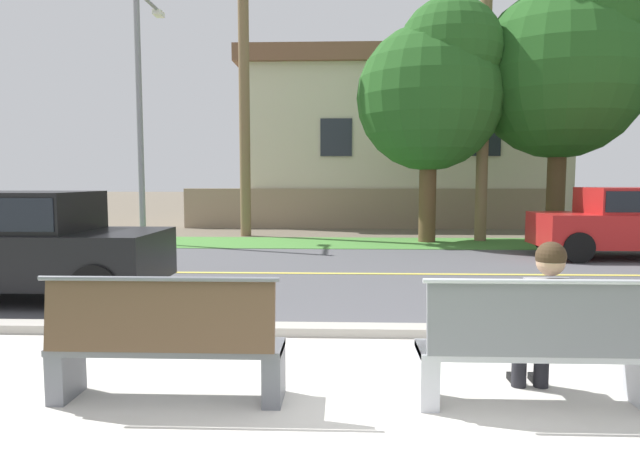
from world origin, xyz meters
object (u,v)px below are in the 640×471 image
Objects in this scene: seated_person_grey at (544,315)px; shade_tree_left at (568,60)px; car_black_near at (9,240)px; streetlamp at (142,97)px; car_red_far at (638,219)px; bench_right at (539,350)px; bench_left at (166,346)px; palm_tree_short at (243,3)px; shade_tree_far_left at (434,87)px.

seated_person_grey is 0.17× the size of shade_tree_left.
car_black_near is 7.95m from streetlamp.
shade_tree_left is at bearing 3.92° from streetlamp.
bench_right is at bearing -120.20° from car_red_far.
bench_left is 0.23× the size of shade_tree_left.
streetlamp is 4.35m from palm_tree_short.
bench_right is at bearing -94.82° from shade_tree_far_left.
shade_tree_far_left is 0.75× the size of palm_tree_short.
palm_tree_short is (-8.96, 1.30, 1.98)m from shade_tree_left.
seated_person_grey is 0.15× the size of palm_tree_short.
car_red_far reaches higher than bench_left.
palm_tree_short is at bearing 171.73° from shade_tree_left.
streetlamp is at bearing -176.08° from shade_tree_left.
palm_tree_short is (-1.62, 13.16, 6.42)m from bench_left.
palm_tree_short is at bearing 79.20° from car_black_near.
shade_tree_left reaches higher than car_black_near.
seated_person_grey is 7.24m from car_black_near.
streetlamp is (-0.58, 7.33, 3.02)m from car_black_near.
seated_person_grey is 0.29× the size of car_black_near.
car_black_near reaches higher than seated_person_grey.
palm_tree_short reaches higher than bench_left.
palm_tree_short is (-9.38, 4.61, 6.02)m from car_red_far.
bench_right is at bearing -31.12° from car_black_near.
bench_left is 1.00× the size of bench_right.
car_black_near is at bearing 132.34° from bench_left.
car_black_near is at bearing -100.80° from palm_tree_short.
shade_tree_far_left reaches higher than bench_right.
seated_person_grey is 15.08m from palm_tree_short.
shade_tree_left reaches higher than bench_left.
car_red_far is (7.76, 8.54, 0.40)m from bench_left.
shade_tree_left is at bearing -8.27° from palm_tree_short.
streetlamp reaches higher than car_black_near.
palm_tree_short reaches higher than car_black_near.
palm_tree_short is (1.80, 9.41, 6.02)m from car_black_near.
seated_person_grey is 11.94m from shade_tree_far_left.
palm_tree_short is (2.37, 2.08, 3.00)m from streetlamp.
bench_left is 0.27× the size of shade_tree_far_left.
bench_left is 0.26× the size of streetlamp.
shade_tree_left is 9.27m from palm_tree_short.
car_black_near is 0.67× the size of shade_tree_far_left.
bench_right is 0.41× the size of car_red_far.
seated_person_grey is 13.20m from shade_tree_left.
palm_tree_short reaches higher than bench_right.
car_red_far is at bearing -12.17° from streetlamp.
car_red_far is at bearing 47.74° from bench_left.
car_red_far is 12.06m from palm_tree_short.
shade_tree_left is (-0.42, 3.31, 4.04)m from car_red_far.
shade_tree_far_left is (0.89, 11.38, 3.50)m from seated_person_grey.
car_red_far is 0.50× the size of palm_tree_short.
car_red_far is at bearing 59.80° from bench_right.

